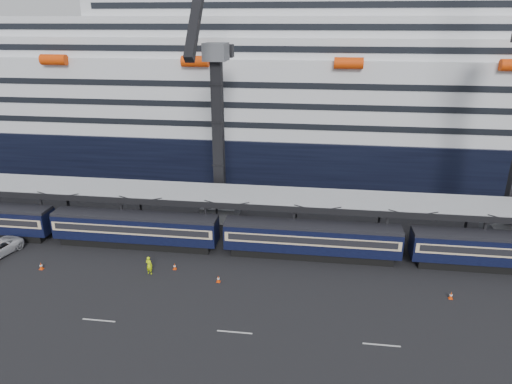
% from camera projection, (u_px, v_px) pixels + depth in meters
% --- Properties ---
extents(ground, '(260.00, 260.00, 0.00)m').
position_uv_depth(ground, '(399.00, 317.00, 40.09)').
color(ground, black).
rests_on(ground, ground).
extents(train, '(133.05, 3.00, 4.05)m').
position_uv_depth(train, '(343.00, 240.00, 49.16)').
color(train, black).
rests_on(train, ground).
extents(canopy, '(130.00, 6.25, 5.53)m').
position_uv_depth(canopy, '(385.00, 202.00, 51.20)').
color(canopy, '#989BA0').
rests_on(canopy, ground).
extents(cruise_ship, '(214.09, 28.84, 34.00)m').
position_uv_depth(cruise_ship, '(359.00, 95.00, 78.47)').
color(cruise_ship, black).
rests_on(cruise_ship, ground).
extents(crane_dark_near, '(4.50, 17.75, 35.08)m').
position_uv_depth(crane_dark_near, '(217.00, 130.00, 55.59)').
color(crane_dark_near, '#46484D').
rests_on(crane_dark_near, ground).
extents(worker, '(0.81, 0.63, 1.98)m').
position_uv_depth(worker, '(149.00, 265.00, 46.56)').
color(worker, '#CFF30C').
rests_on(worker, ground).
extents(traffic_cone_a, '(0.40, 0.40, 0.80)m').
position_uv_depth(traffic_cone_a, '(41.00, 266.00, 47.64)').
color(traffic_cone_a, '#EB3E07').
rests_on(traffic_cone_a, ground).
extents(traffic_cone_b, '(0.35, 0.35, 0.70)m').
position_uv_depth(traffic_cone_b, '(175.00, 266.00, 47.63)').
color(traffic_cone_b, '#EB3E07').
rests_on(traffic_cone_b, ground).
extents(traffic_cone_c, '(0.37, 0.37, 0.74)m').
position_uv_depth(traffic_cone_c, '(218.00, 279.00, 45.30)').
color(traffic_cone_c, '#EB3E07').
rests_on(traffic_cone_c, ground).
extents(traffic_cone_d, '(0.37, 0.37, 0.74)m').
position_uv_depth(traffic_cone_d, '(451.00, 295.00, 42.59)').
color(traffic_cone_d, '#EB3E07').
rests_on(traffic_cone_d, ground).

